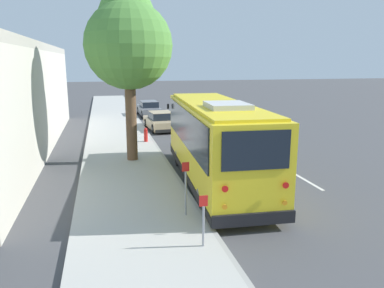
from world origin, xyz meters
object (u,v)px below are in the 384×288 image
(parked_sedan_gray, at_px, (149,109))
(sign_post_near, at_px, (203,220))
(shuttle_bus, at_px, (215,138))
(sign_post_far, at_px, (186,188))
(fire_hydrant, at_px, (146,135))
(street_tree, at_px, (128,40))
(parked_sedan_tan, at_px, (161,121))

(parked_sedan_gray, distance_m, sign_post_near, 24.49)
(shuttle_bus, xyz_separation_m, sign_post_far, (-3.23, 1.91, -0.79))
(shuttle_bus, height_order, parked_sedan_gray, shuttle_bus)
(sign_post_near, bearing_deg, fire_hydrant, -0.29)
(sign_post_near, bearing_deg, street_tree, 6.39)
(parked_sedan_tan, distance_m, fire_hydrant, 4.76)
(parked_sedan_tan, bearing_deg, shuttle_bus, 176.72)
(parked_sedan_gray, xyz_separation_m, street_tree, (-15.23, 2.70, 5.05))
(shuttle_bus, height_order, fire_hydrant, shuttle_bus)
(parked_sedan_gray, distance_m, street_tree, 16.27)
(parked_sedan_tan, relative_size, sign_post_near, 3.14)
(street_tree, relative_size, sign_post_near, 5.81)
(parked_sedan_tan, xyz_separation_m, parked_sedan_gray, (6.95, -0.02, 0.03))
(sign_post_near, xyz_separation_m, sign_post_far, (2.02, 0.00, 0.16))
(parked_sedan_tan, relative_size, parked_sedan_gray, 0.91)
(parked_sedan_gray, bearing_deg, sign_post_far, 173.84)
(fire_hydrant, bearing_deg, sign_post_far, 179.65)
(parked_sedan_tan, bearing_deg, sign_post_near, 170.10)
(parked_sedan_gray, relative_size, sign_post_far, 2.80)
(parked_sedan_tan, height_order, parked_sedan_gray, parked_sedan_gray)
(parked_sedan_gray, relative_size, street_tree, 0.59)
(parked_sedan_tan, xyz_separation_m, street_tree, (-8.28, 2.69, 5.08))
(parked_sedan_gray, relative_size, fire_hydrant, 5.75)
(shuttle_bus, relative_size, sign_post_near, 7.06)
(parked_sedan_tan, xyz_separation_m, sign_post_near, (-17.48, 1.66, 0.26))
(shuttle_bus, relative_size, parked_sedan_tan, 2.25)
(shuttle_bus, xyz_separation_m, parked_sedan_gray, (19.17, 0.24, -1.17))
(sign_post_far, bearing_deg, street_tree, 8.18)
(parked_sedan_tan, distance_m, sign_post_near, 17.56)
(shuttle_bus, bearing_deg, parked_sedan_tan, 4.67)
(parked_sedan_tan, height_order, street_tree, street_tree)
(shuttle_bus, distance_m, street_tree, 6.26)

